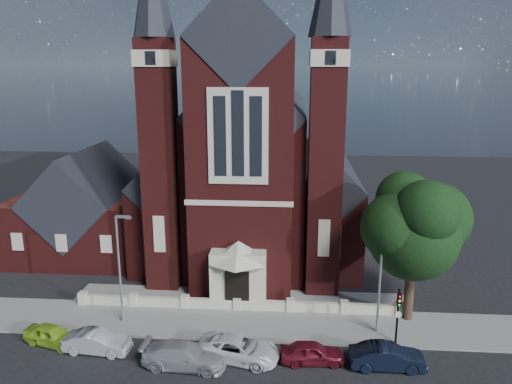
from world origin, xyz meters
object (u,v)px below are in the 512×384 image
street_lamp_left (120,263)px  car_lime_van (52,335)px  car_silver_b (184,355)px  car_navy (387,357)px  car_dark_red (312,353)px  street_tree (417,230)px  car_white_suv (239,349)px  parish_hall (88,212)px  traffic_signal (398,310)px  street_lamp_right (382,271)px  car_silver_a (97,342)px  church (254,163)px

street_lamp_left → car_lime_van: size_ratio=2.05×
car_silver_b → car_navy: size_ratio=1.14×
car_dark_red → car_lime_van: bearing=84.0°
car_lime_van → car_dark_red: (17.10, -0.82, 0.01)m
car_silver_b → car_navy: car_silver_b is taller
street_tree → car_white_suv: bearing=-154.4°
street_tree → car_dark_red: bearing=-141.8°
car_silver_b → parish_hall: bearing=39.7°
parish_hall → traffic_signal: (27.00, -15.57, -1.43)m
street_lamp_right → car_silver_a: street_lamp_right is taller
car_white_suv → street_lamp_right: bearing=-54.0°
car_dark_red → street_lamp_left: bearing=70.1°
car_silver_a → car_dark_red: (13.77, -0.14, -0.03)m
car_silver_a → street_lamp_right: bearing=-74.0°
street_lamp_right → street_tree: bearing=34.3°
street_lamp_right → car_lime_van: (-21.80, -3.15, -3.93)m
car_lime_van → car_silver_b: bearing=-84.8°
church → car_navy: bearing=-66.7°
street_lamp_right → car_silver_a: size_ratio=1.87×
car_lime_van → car_silver_a: size_ratio=0.91×
parish_hall → car_silver_b: parish_hall is taller
street_lamp_left → car_white_suv: 10.33m
car_white_suv → car_lime_van: bearing=99.4°
street_tree → car_silver_a: (-20.97, -5.53, -6.25)m
church → car_dark_red: 24.70m
car_lime_van → car_white_suv: (12.52, -0.79, 0.06)m
parish_hall → street_tree: bearing=-23.3°
traffic_signal → car_silver_a: size_ratio=0.93×
parish_hall → church: bearing=17.2°
street_tree → car_dark_red: size_ratio=2.66×
street_lamp_left → church: bearing=67.3°
street_lamp_right → street_lamp_left: bearing=180.0°
church → car_white_suv: 24.08m
car_dark_red → car_navy: bearing=-96.3°
church → car_silver_b: (-2.44, -23.92, -7.43)m
car_silver_b → car_white_suv: size_ratio=1.00×
street_lamp_right → car_silver_b: (-12.53, -4.98, -3.84)m
street_lamp_left → car_navy: size_ratio=1.77×
street_tree → car_silver_a: street_tree is taller
car_silver_b → car_white_suv: car_silver_b is taller
church → car_lime_van: 26.10m
traffic_signal → parish_hall: bearing=150.0°
car_silver_a → street_tree: bearing=-70.9°
car_navy → street_tree: bearing=-25.5°
street_lamp_right → car_dark_red: 7.28m
parish_hall → car_lime_van: (4.29, -17.15, -3.34)m
church → parish_hall: (-16.00, -4.94, -4.17)m
car_lime_van → car_dark_red: size_ratio=0.98×
car_lime_van → car_dark_red: bearing=-76.3°
church → car_lime_van: (-11.71, -22.09, -7.51)m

